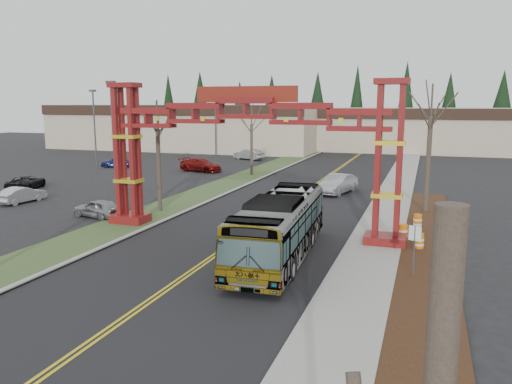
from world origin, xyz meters
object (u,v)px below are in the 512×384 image
at_px(parked_car_near_a, 99,208).
at_px(light_pole_far, 215,123).
at_px(parked_car_mid_a, 201,165).
at_px(parked_car_mid_b, 116,162).
at_px(silver_sedan, 337,184).
at_px(retail_building_west, 193,126).
at_px(bare_tree_median_mid, 158,130).
at_px(retail_building_east, 429,129).
at_px(light_pole_near, 113,126).
at_px(parked_car_near_b, 22,195).
at_px(gateway_arch, 246,133).
at_px(parked_car_far_a, 249,154).
at_px(barrel_south, 419,242).
at_px(bare_tree_right_far, 431,117).
at_px(transit_bus, 280,227).
at_px(barrel_north, 418,222).
at_px(light_pole_mid, 94,122).
at_px(street_sign, 415,241).
at_px(bare_tree_median_far, 251,125).
at_px(barrel_mid, 403,233).
at_px(parked_car_near_c, 26,182).

relative_size(parked_car_near_a, light_pole_far, 0.45).
height_order(parked_car_mid_a, parked_car_mid_b, parked_car_mid_a).
bearing_deg(parked_car_mid_a, silver_sedan, -107.28).
distance_m(retail_building_west, bare_tree_median_mid, 54.80).
height_order(retail_building_east, light_pole_near, light_pole_near).
bearing_deg(parked_car_near_b, gateway_arch, 175.89).
distance_m(parked_car_mid_a, parked_car_far_a, 13.48).
xyz_separation_m(gateway_arch, silver_sedan, (2.74, 15.26, -5.15)).
bearing_deg(barrel_south, retail_building_west, 126.25).
height_order(bare_tree_right_far, light_pole_near, light_pole_near).
distance_m(parked_car_near_a, parked_car_far_a, 37.30).
bearing_deg(transit_bus, barrel_north, 49.14).
xyz_separation_m(retail_building_west, bare_tree_median_mid, (22.00, -50.15, 2.09)).
distance_m(parked_car_mid_a, parked_car_mid_b, 11.44).
height_order(light_pole_near, light_pole_mid, light_pole_near).
distance_m(light_pole_far, street_sign, 55.79).
bearing_deg(silver_sedan, retail_building_west, 144.37).
height_order(parked_car_near_b, light_pole_near, light_pole_near).
xyz_separation_m(gateway_arch, parked_car_near_a, (-11.00, 0.78, -5.34)).
bearing_deg(retail_building_east, bare_tree_median_far, -115.03).
bearing_deg(bare_tree_median_far, parked_car_mid_b, 175.85).
relative_size(light_pole_mid, barrel_south, 10.29).
height_order(barrel_south, barrel_north, barrel_north).
distance_m(parked_car_mid_b, barrel_south, 43.64).
distance_m(parked_car_far_a, light_pole_near, 25.93).
distance_m(gateway_arch, light_pole_far, 46.67).
height_order(bare_tree_right_far, barrel_mid, bare_tree_right_far).
height_order(gateway_arch, light_pole_far, gateway_arch).
height_order(parked_car_mid_b, bare_tree_median_far, bare_tree_median_far).
bearing_deg(transit_bus, light_pole_mid, 134.30).
xyz_separation_m(parked_car_mid_b, bare_tree_median_mid, (18.02, -20.91, 5.22)).
bearing_deg(bare_tree_median_mid, parked_car_near_a, -134.74).
xyz_separation_m(retail_building_east, barrel_mid, (-1.13, -60.70, -3.04)).
bearing_deg(barrel_north, parked_car_near_a, -170.17).
xyz_separation_m(retail_building_west, parked_car_mid_b, (3.98, -29.24, -3.14)).
height_order(retail_building_east, street_sign, retail_building_east).
distance_m(gateway_arch, light_pole_near, 22.17).
distance_m(transit_bus, barrel_north, 10.55).
bearing_deg(light_pole_near, barrel_mid, -23.42).
relative_size(bare_tree_median_far, bare_tree_right_far, 0.82).
bearing_deg(light_pole_far, barrel_south, -54.55).
bearing_deg(transit_bus, retail_building_west, 116.30).
bearing_deg(bare_tree_median_far, gateway_arch, -71.13).
xyz_separation_m(parked_car_mid_b, light_pole_near, (8.00, -11.81, 5.00)).
height_order(parked_car_near_c, street_sign, street_sign).
distance_m(retail_building_east, bare_tree_right_far, 52.38).
distance_m(gateway_arch, street_sign, 11.63).
bearing_deg(bare_tree_median_mid, barrel_mid, -8.59).
relative_size(parked_car_far_a, barrel_mid, 4.87).
distance_m(retail_building_west, barrel_south, 67.32).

